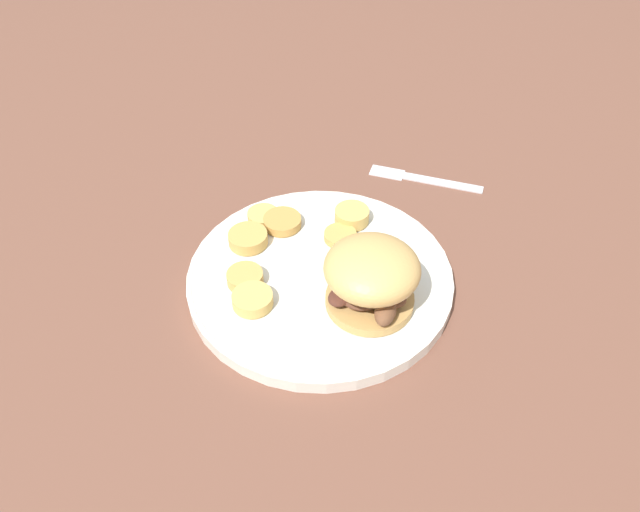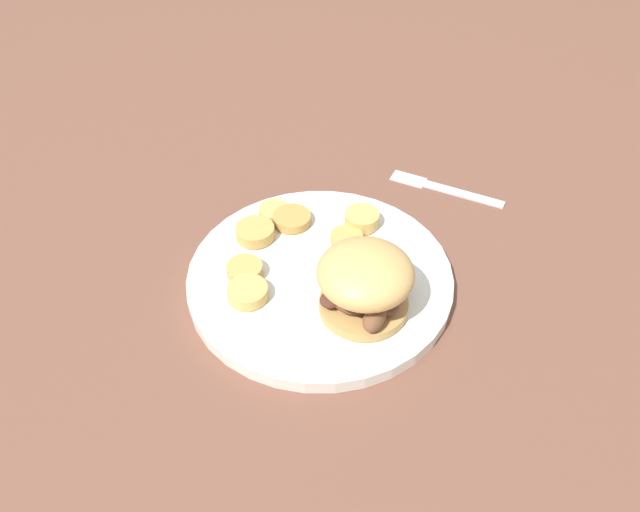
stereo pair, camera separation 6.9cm
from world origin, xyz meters
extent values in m
plane|color=brown|center=(0.00, 0.00, 0.00)|extent=(4.00, 4.00, 0.00)
cylinder|color=white|center=(0.00, 0.00, 0.01)|extent=(0.30, 0.30, 0.02)
torus|color=white|center=(0.00, 0.00, 0.02)|extent=(0.30, 0.30, 0.01)
cylinder|color=tan|center=(0.06, -0.04, 0.02)|extent=(0.10, 0.10, 0.01)
ellipsoid|color=#563323|center=(0.05, -0.05, 0.04)|extent=(0.05, 0.05, 0.02)
ellipsoid|color=brown|center=(0.05, -0.05, 0.04)|extent=(0.04, 0.03, 0.02)
ellipsoid|color=brown|center=(0.08, -0.07, 0.04)|extent=(0.03, 0.04, 0.02)
ellipsoid|color=#4C281E|center=(0.09, 0.00, 0.04)|extent=(0.04, 0.05, 0.01)
ellipsoid|color=#4C281E|center=(0.03, -0.05, 0.04)|extent=(0.04, 0.04, 0.01)
ellipsoid|color=brown|center=(0.08, -0.04, 0.04)|extent=(0.06, 0.05, 0.02)
ellipsoid|color=tan|center=(0.06, -0.04, 0.07)|extent=(0.10, 0.10, 0.05)
cylinder|color=tan|center=(-0.09, 0.04, 0.03)|extent=(0.05, 0.05, 0.01)
cylinder|color=tan|center=(-0.08, 0.08, 0.02)|extent=(0.04, 0.04, 0.01)
cylinder|color=tan|center=(-0.08, -0.03, 0.03)|extent=(0.04, 0.04, 0.01)
cylinder|color=tan|center=(-0.06, -0.06, 0.03)|extent=(0.04, 0.04, 0.01)
cylinder|color=tan|center=(0.03, 0.09, 0.03)|extent=(0.04, 0.04, 0.02)
cylinder|color=#BC8942|center=(-0.06, 0.07, 0.02)|extent=(0.05, 0.05, 0.01)
cylinder|color=tan|center=(0.02, 0.06, 0.02)|extent=(0.04, 0.04, 0.01)
cube|color=silver|center=(0.14, 0.21, 0.00)|extent=(0.11, 0.03, 0.00)
cube|color=silver|center=(0.06, 0.23, 0.00)|extent=(0.05, 0.03, 0.00)
camera|label=1|loc=(0.08, -0.50, 0.52)|focal=35.00mm
camera|label=2|loc=(0.15, -0.48, 0.52)|focal=35.00mm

